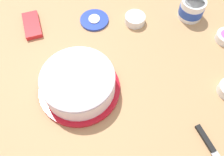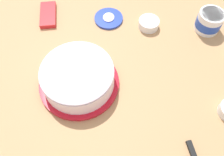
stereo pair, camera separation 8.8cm
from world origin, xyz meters
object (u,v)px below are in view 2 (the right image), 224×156
(candy_box_upper, at_px, (48,15))
(frosting_tub, at_px, (209,21))
(frosting_tub_lid, at_px, (109,18))
(sprinkle_bowl_pink, at_px, (149,23))
(frosted_cake, at_px, (78,77))

(candy_box_upper, bearing_deg, frosting_tub, 77.65)
(frosting_tub_lid, distance_m, sprinkle_bowl_pink, 0.18)
(frosting_tub_lid, distance_m, candy_box_upper, 0.27)
(frosted_cake, relative_size, sprinkle_bowl_pink, 3.39)
(frosted_cake, distance_m, frosting_tub, 0.59)
(frosting_tub, height_order, frosting_tub_lid, frosting_tub)
(sprinkle_bowl_pink, distance_m, candy_box_upper, 0.44)
(frosting_tub_lid, relative_size, sprinkle_bowl_pink, 1.43)
(candy_box_upper, bearing_deg, frosting_tub_lid, 79.74)
(frosting_tub_lid, bearing_deg, candy_box_upper, -86.59)
(frosting_tub_lid, xyz_separation_m, sprinkle_bowl_pink, (0.02, 0.17, 0.01))
(candy_box_upper, bearing_deg, sprinkle_bowl_pink, 75.80)
(frosting_tub, bearing_deg, frosting_tub_lid, -90.01)
(frosting_tub_lid, height_order, sprinkle_bowl_pink, sprinkle_bowl_pink)
(frosted_cake, xyz_separation_m, candy_box_upper, (-0.32, -0.20, -0.04))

